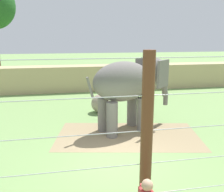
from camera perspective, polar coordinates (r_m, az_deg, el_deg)
The scene contains 6 objects.
ground_plane at distance 9.02m, azimuth 1.50°, elevation -14.57°, with size 120.00×120.00×0.00m, color #759956.
dirt_patch at distance 11.14m, azimuth 3.63°, elevation -8.97°, with size 6.11×3.30×0.01m, color #937F5B.
embankment_wall at distance 20.44m, azimuth -5.88°, elevation 4.12°, with size 36.00×1.80×1.98m, color tan.
elephant at distance 11.31m, azimuth 3.97°, elevation 2.72°, with size 4.21×2.49×3.24m.
enrichment_ball at distance 14.28m, azimuth -2.62°, elevation -1.70°, with size 1.06×1.06×1.06m, color gray.
cable_fence at distance 5.58m, azimuth 8.09°, elevation -10.32°, with size 11.89×0.26×3.96m.
Camera 1 is at (-1.73, -7.79, 4.21)m, focal length 40.35 mm.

